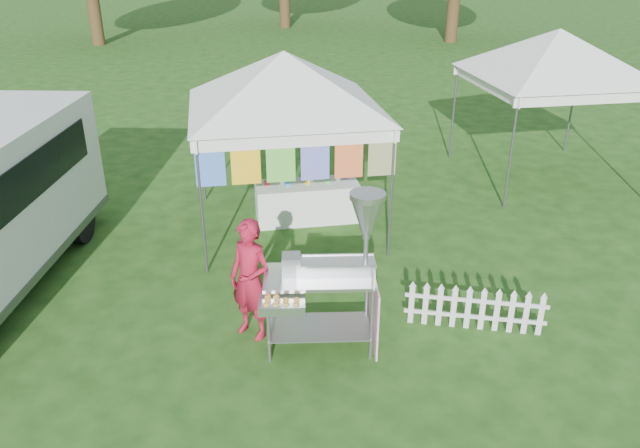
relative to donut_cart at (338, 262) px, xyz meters
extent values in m
plane|color=#1A4313|center=(-0.15, 0.09, -1.19)|extent=(120.00, 120.00, 0.00)
cylinder|color=#59595E|center=(-1.57, 2.17, -0.14)|extent=(0.04, 0.04, 2.10)
cylinder|color=#59595E|center=(1.27, 2.17, -0.14)|extent=(0.04, 0.04, 2.10)
cylinder|color=#59595E|center=(-1.57, 5.01, -0.14)|extent=(0.04, 0.04, 2.10)
cylinder|color=#59595E|center=(1.27, 5.01, -0.14)|extent=(0.04, 0.04, 2.10)
cube|color=white|center=(-0.15, 2.17, 0.81)|extent=(3.00, 0.03, 0.22)
cube|color=white|center=(-0.15, 5.01, 0.81)|extent=(3.00, 0.03, 0.22)
pyramid|color=white|center=(-0.15, 3.59, 1.81)|extent=(4.24, 4.24, 0.90)
cylinder|color=#59595E|center=(-0.15, 2.17, 0.89)|extent=(3.00, 0.03, 0.03)
cube|color=#1A34D6|center=(-1.40, 2.17, 0.54)|extent=(0.42, 0.01, 0.70)
cube|color=orange|center=(-0.90, 2.17, 0.54)|extent=(0.42, 0.01, 0.70)
cube|color=#189149|center=(-0.40, 2.17, 0.54)|extent=(0.42, 0.01, 0.70)
cube|color=purple|center=(0.10, 2.17, 0.54)|extent=(0.42, 0.01, 0.70)
cube|color=#F21A38|center=(0.60, 2.17, 0.54)|extent=(0.42, 0.01, 0.70)
cube|color=yellow|center=(1.10, 2.17, 0.54)|extent=(0.42, 0.01, 0.70)
cylinder|color=#59595E|center=(3.93, 3.67, -0.14)|extent=(0.04, 0.04, 2.10)
cylinder|color=#59595E|center=(3.93, 6.51, -0.14)|extent=(0.04, 0.04, 2.10)
cylinder|color=#59595E|center=(6.77, 6.51, -0.14)|extent=(0.04, 0.04, 2.10)
cube|color=white|center=(5.35, 3.67, 0.81)|extent=(3.00, 0.03, 0.22)
cube|color=white|center=(5.35, 6.51, 0.81)|extent=(3.00, 0.03, 0.22)
pyramid|color=white|center=(5.35, 5.09, 1.81)|extent=(4.24, 4.24, 0.90)
cylinder|color=#59595E|center=(5.35, 3.67, 0.89)|extent=(3.00, 0.03, 0.03)
cylinder|color=#382614|center=(9.85, 22.09, 0.57)|extent=(0.56, 0.56, 3.52)
cylinder|color=gray|center=(-0.85, -0.15, -0.70)|extent=(0.05, 0.05, 0.98)
cylinder|color=gray|center=(0.35, -0.32, -0.70)|extent=(0.05, 0.05, 0.98)
cylinder|color=gray|center=(-0.77, 0.40, -0.70)|extent=(0.05, 0.05, 0.98)
cylinder|color=gray|center=(0.43, 0.23, -0.70)|extent=(0.05, 0.05, 0.98)
cube|color=gray|center=(-0.21, 0.04, -0.92)|extent=(1.32, 0.79, 0.02)
cube|color=#B7B7BC|center=(-0.21, 0.04, -0.21)|extent=(1.39, 0.83, 0.04)
cube|color=#B7B7BC|center=(-0.01, 0.07, -0.10)|extent=(0.96, 0.40, 0.16)
cube|color=gray|center=(-0.53, 0.14, -0.06)|extent=(0.25, 0.27, 0.24)
cylinder|color=gray|center=(0.34, 0.02, 0.29)|extent=(0.06, 0.06, 0.98)
cone|color=#B7B7BC|center=(0.34, 0.02, 0.56)|extent=(0.44, 0.44, 0.44)
cylinder|color=#B7B7BC|center=(0.34, 0.02, 0.80)|extent=(0.47, 0.47, 0.07)
cube|color=#B7B7BC|center=(-0.70, -0.31, -0.32)|extent=(0.57, 0.40, 0.11)
cube|color=pink|center=(0.45, -0.05, -0.70)|extent=(0.14, 0.82, 0.89)
cube|color=white|center=(0.34, -0.35, -0.07)|extent=(0.04, 0.15, 0.20)
imported|color=maroon|center=(-1.01, 0.44, -0.40)|extent=(0.68, 0.67, 1.59)
cube|color=silver|center=(-4.41, 4.35, -0.32)|extent=(2.18, 1.18, 0.98)
cube|color=black|center=(-3.69, 2.47, 0.50)|extent=(0.64, 2.93, 0.60)
cube|color=black|center=(-4.33, 4.74, 0.50)|extent=(1.82, 0.42, 0.60)
cylinder|color=black|center=(-3.60, 3.57, -0.82)|extent=(0.39, 0.77, 0.74)
cube|color=silver|center=(1.06, 0.33, -0.91)|extent=(0.07, 0.04, 0.56)
cube|color=silver|center=(1.23, 0.27, -0.91)|extent=(0.07, 0.04, 0.56)
cube|color=silver|center=(1.40, 0.21, -0.91)|extent=(0.07, 0.04, 0.56)
cube|color=silver|center=(1.57, 0.14, -0.91)|extent=(0.07, 0.04, 0.56)
cube|color=silver|center=(1.74, 0.08, -0.91)|extent=(0.07, 0.04, 0.56)
cube|color=silver|center=(1.91, 0.02, -0.91)|extent=(0.07, 0.04, 0.56)
cube|color=silver|center=(2.07, -0.04, -0.91)|extent=(0.07, 0.04, 0.56)
cube|color=silver|center=(2.24, -0.10, -0.91)|extent=(0.07, 0.04, 0.56)
cube|color=silver|center=(2.41, -0.16, -0.91)|extent=(0.07, 0.04, 0.56)
cube|color=silver|center=(2.58, -0.22, -0.91)|extent=(0.07, 0.04, 0.56)
cube|color=silver|center=(1.82, 0.05, -1.01)|extent=(1.70, 0.63, 0.05)
cube|color=silver|center=(1.82, 0.05, -0.77)|extent=(1.70, 0.63, 0.05)
cube|color=white|center=(0.23, 3.78, -0.85)|extent=(1.80, 0.70, 0.68)
camera|label=1|loc=(-1.31, -6.25, 3.50)|focal=35.00mm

